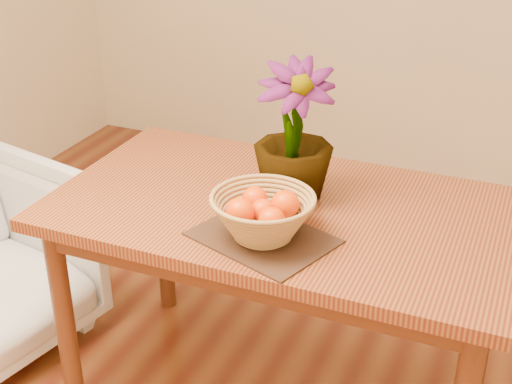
% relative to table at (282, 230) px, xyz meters
% --- Properties ---
extents(table, '(1.40, 0.80, 0.75)m').
position_rel_table_xyz_m(table, '(0.00, 0.00, 0.00)').
color(table, brown).
rests_on(table, floor).
extents(placemat, '(0.44, 0.38, 0.01)m').
position_rel_table_xyz_m(placemat, '(0.02, -0.21, 0.09)').
color(placemat, '#321A12').
rests_on(placemat, table).
extents(wicker_basket, '(0.29, 0.29, 0.12)m').
position_rel_table_xyz_m(wicker_basket, '(0.02, -0.21, 0.15)').
color(wicker_basket, '#B08849').
rests_on(wicker_basket, placemat).
extents(orange_pile, '(0.18, 0.17, 0.08)m').
position_rel_table_xyz_m(orange_pile, '(0.02, -0.21, 0.18)').
color(orange_pile, '#FF3F04').
rests_on(orange_pile, wicker_basket).
extents(potted_plant, '(0.32, 0.32, 0.43)m').
position_rel_table_xyz_m(potted_plant, '(0.01, 0.06, 0.30)').
color(potted_plant, '#1B4313').
rests_on(potted_plant, table).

